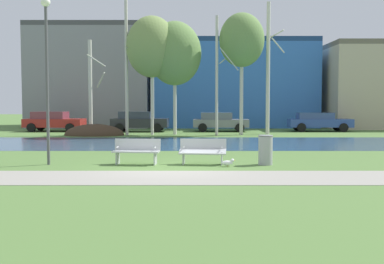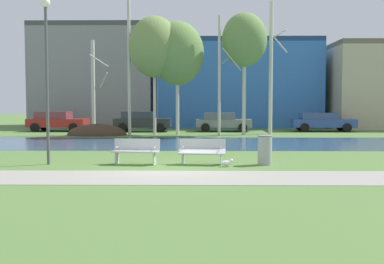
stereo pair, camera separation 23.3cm
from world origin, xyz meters
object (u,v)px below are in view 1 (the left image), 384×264
Objects in this scene: streetlamp at (46,54)px; parked_sedan_second_dark at (138,121)px; seagull at (227,163)px; bench_left at (136,151)px; parked_van_nearest_red at (53,121)px; parked_hatch_third_grey at (219,121)px; parked_wagon_fourth_blue at (318,121)px; bench_right at (202,151)px; trash_bin at (265,149)px.

parked_sedan_second_dark is at bearing 86.83° from streetlamp.
streetlamp is at bearing 175.29° from seagull.
streetlamp reaches higher than bench_left.
parked_hatch_third_grey is at bearing -0.18° from parked_van_nearest_red.
parked_wagon_fourth_blue is (13.25, 0.29, -0.04)m from parked_sedan_second_dark.
bench_right is at bearing -59.89° from parked_van_nearest_red.
bench_right is 0.36× the size of parked_wagon_fourth_blue.
trash_bin is (2.13, -0.09, 0.05)m from bench_right.
parked_sedan_second_dark is (-2.00, 18.03, 0.31)m from bench_left.
bench_right reaches higher than seagull.
seagull is at bearing -159.91° from trash_bin.
trash_bin is 0.23× the size of parked_van_nearest_red.
parked_sedan_second_dark is 13.25m from parked_wagon_fourth_blue.
bench_left is 1.63× the size of trash_bin.
parked_wagon_fourth_blue is (8.16, 18.89, 0.61)m from seagull.
bench_right is 18.34m from parked_hatch_third_grey.
seagull is at bearing -4.71° from streetlamp.
trash_bin is 19.22m from parked_sedan_second_dark.
bench_right is 0.29× the size of streetlamp.
streetlamp is 1.35× the size of parked_sedan_second_dark.
seagull is 0.11× the size of parked_sedan_second_dark.
parked_sedan_second_dark is (6.35, -0.27, 0.01)m from parked_van_nearest_red.
bench_right is 0.40× the size of parked_hatch_third_grey.
parked_sedan_second_dark is at bearing -2.46° from parked_van_nearest_red.
bench_left is 4.43m from streetlamp.
bench_left is 3.16m from seagull.
parked_van_nearest_red is 6.35m from parked_sedan_second_dark.
trash_bin is at bearing -2.39° from bench_right.
bench_right is (2.27, 0.00, 0.00)m from bench_left.
parked_sedan_second_dark is 5.94m from parked_hatch_third_grey.
parked_van_nearest_red reaches higher than seagull.
parked_sedan_second_dark is at bearing -178.76° from parked_wagon_fourth_blue.
parked_hatch_third_grey is (0.85, 18.83, 0.61)m from seagull.
parked_sedan_second_dark reaches higher than trash_bin.
seagull is at bearing -113.37° from parked_wagon_fourth_blue.
trash_bin is 0.24× the size of parked_sedan_second_dark.
parked_wagon_fourth_blue is (7.31, 0.05, 0.00)m from parked_hatch_third_grey.
streetlamp is at bearing -73.78° from parked_van_nearest_red.
trash_bin is 19.64m from parked_wagon_fourth_blue.
seagull is (3.09, -0.57, -0.34)m from bench_left.
parked_hatch_third_grey reaches higher than trash_bin.
parked_sedan_second_dark is at bearing 96.32° from bench_left.
trash_bin is at bearing 20.09° from seagull.
bench_right is 18.53m from parked_sedan_second_dark.
parked_sedan_second_dark reaches higher than bench_left.
parked_van_nearest_red reaches higher than parked_wagon_fourth_blue.
parked_wagon_fourth_blue reaches higher than seagull.
parked_van_nearest_red is at bearing 106.22° from streetlamp.
parked_hatch_third_grey is (-0.47, 18.35, 0.22)m from trash_bin.
bench_left and bench_right have the same top height.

